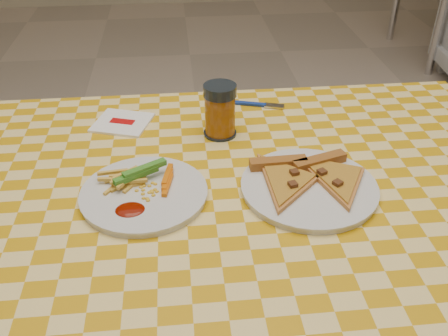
% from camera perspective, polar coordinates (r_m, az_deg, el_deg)
% --- Properties ---
extents(table, '(1.28, 0.88, 0.76)m').
position_cam_1_polar(table, '(1.02, 1.48, -5.58)').
color(table, silver).
rests_on(table, ground).
extents(plate_left, '(0.29, 0.29, 0.01)m').
position_cam_1_polar(plate_left, '(0.96, -9.12, -3.03)').
color(plate_left, silver).
rests_on(plate_left, table).
extents(plate_right, '(0.27, 0.27, 0.01)m').
position_cam_1_polar(plate_right, '(0.98, 9.67, -2.30)').
color(plate_right, silver).
rests_on(plate_right, table).
extents(fries_veggies, '(0.16, 0.15, 0.04)m').
position_cam_1_polar(fries_veggies, '(0.96, -9.68, -1.76)').
color(fries_veggies, '#F6C94E').
rests_on(fries_veggies, plate_left).
extents(pizza_slices, '(0.27, 0.26, 0.02)m').
position_cam_1_polar(pizza_slices, '(0.98, 9.64, -1.03)').
color(pizza_slices, '#D08B40').
rests_on(pizza_slices, plate_right).
extents(drink_glass, '(0.08, 0.08, 0.12)m').
position_cam_1_polar(drink_glass, '(1.12, -0.46, 6.55)').
color(drink_glass, black).
rests_on(drink_glass, table).
extents(napkin, '(0.15, 0.15, 0.01)m').
position_cam_1_polar(napkin, '(1.22, -11.53, 5.12)').
color(napkin, white).
rests_on(napkin, table).
extents(fork, '(0.15, 0.06, 0.01)m').
position_cam_1_polar(fork, '(1.28, 3.50, 7.30)').
color(fork, navy).
rests_on(fork, table).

